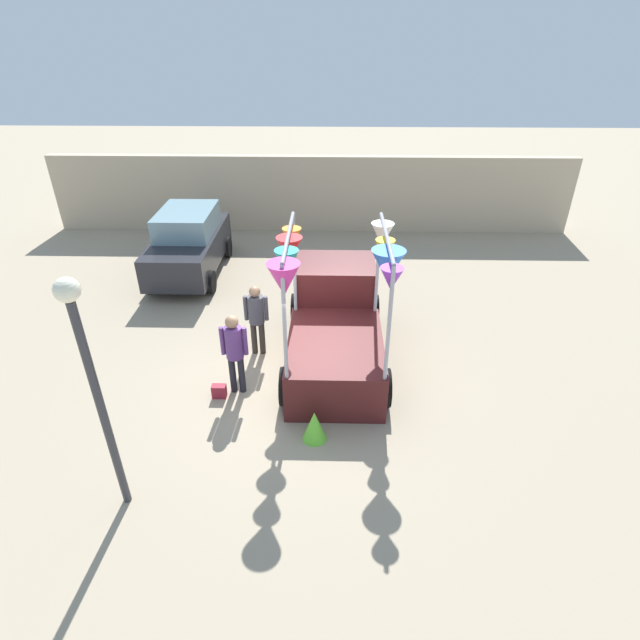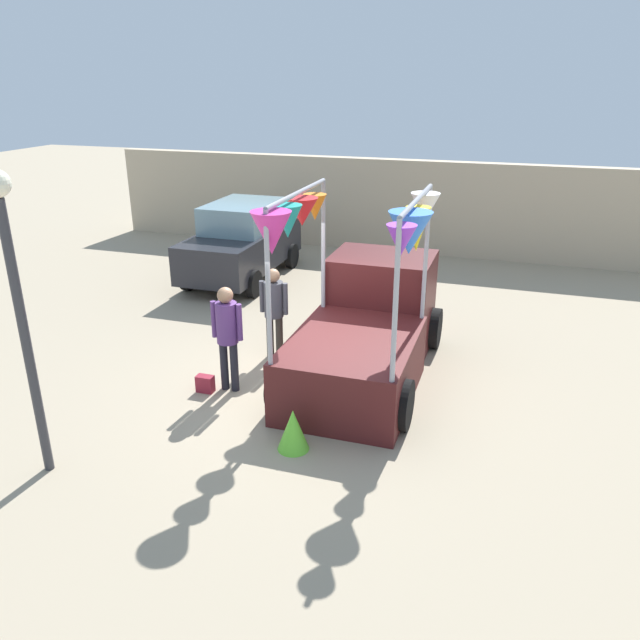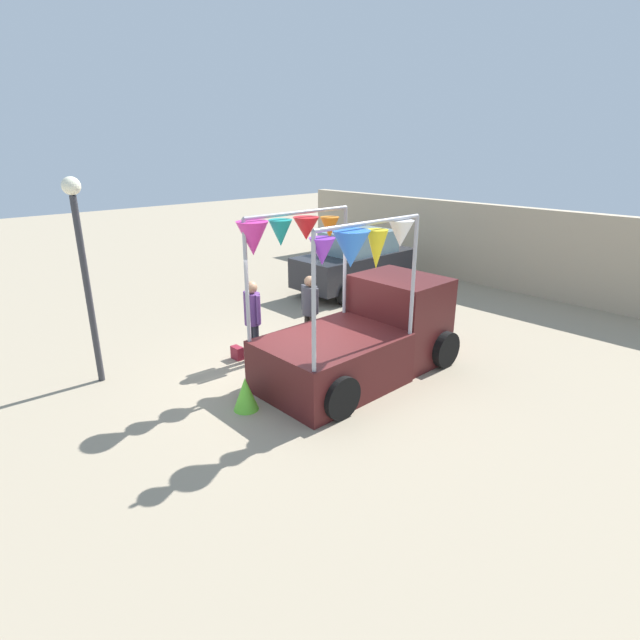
# 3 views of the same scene
# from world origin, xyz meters

# --- Properties ---
(ground_plane) EXTENTS (60.00, 60.00, 0.00)m
(ground_plane) POSITION_xyz_m (0.00, 0.00, 0.00)
(ground_plane) COLOR gray
(vendor_truck) EXTENTS (2.39, 4.08, 3.23)m
(vendor_truck) POSITION_xyz_m (0.83, 1.03, 0.92)
(vendor_truck) COLOR #4C1919
(vendor_truck) RESTS_ON ground
(parked_car) EXTENTS (1.88, 4.00, 1.88)m
(parked_car) POSITION_xyz_m (-3.42, 5.24, 0.94)
(parked_car) COLOR #26262B
(parked_car) RESTS_ON ground
(person_customer) EXTENTS (0.53, 0.34, 1.76)m
(person_customer) POSITION_xyz_m (-1.12, -0.33, 1.07)
(person_customer) COLOR black
(person_customer) RESTS_ON ground
(person_vendor) EXTENTS (0.53, 0.34, 1.68)m
(person_vendor) POSITION_xyz_m (-0.88, 1.05, 1.01)
(person_vendor) COLOR #2D2823
(person_vendor) RESTS_ON ground
(handbag) EXTENTS (0.28, 0.16, 0.28)m
(handbag) POSITION_xyz_m (-1.47, -0.53, 0.14)
(handbag) COLOR maroon
(handbag) RESTS_ON ground
(street_lamp) EXTENTS (0.32, 0.32, 3.85)m
(street_lamp) POSITION_xyz_m (-2.42, -3.06, 2.52)
(street_lamp) COLOR #333338
(street_lamp) RESTS_ON ground
(brick_boundary_wall) EXTENTS (18.00, 0.36, 2.60)m
(brick_boundary_wall) POSITION_xyz_m (0.00, 8.96, 1.30)
(brick_boundary_wall) COLOR tan
(brick_boundary_wall) RESTS_ON ground
(folded_kite_bundle_lime) EXTENTS (0.55, 0.55, 0.60)m
(folded_kite_bundle_lime) POSITION_xyz_m (0.46, -1.65, 0.30)
(folded_kite_bundle_lime) COLOR #66CC33
(folded_kite_bundle_lime) RESTS_ON ground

